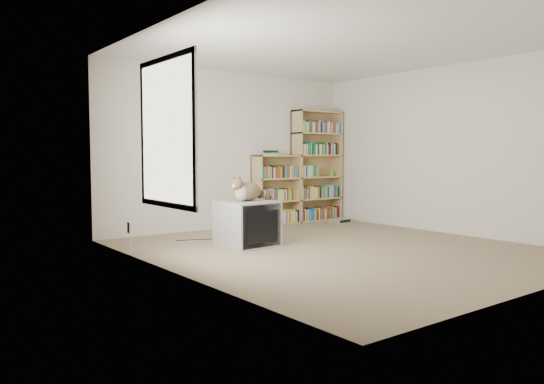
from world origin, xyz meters
TOP-DOWN VIEW (x-y plane):
  - floor at (0.00, 0.00)m, footprint 4.50×5.00m
  - wall_back at (0.00, 2.50)m, footprint 4.50×0.02m
  - wall_left at (-2.25, 0.00)m, footprint 0.02×5.00m
  - wall_right at (2.25, 0.00)m, footprint 0.02×5.00m
  - ceiling at (0.00, 0.00)m, footprint 4.50×5.00m
  - window at (-2.24, 0.20)m, footprint 0.02×1.22m
  - crt_tv at (-0.80, 0.89)m, footprint 0.71×0.65m
  - cat at (-0.70, 0.92)m, footprint 0.74×0.47m
  - bookcase_tall at (1.71, 2.36)m, footprint 0.97×0.30m
  - bookcase_short at (0.80, 2.36)m, footprint 0.85×0.30m
  - book_stack at (0.71, 2.37)m, footprint 0.18×0.24m
  - green_mug at (2.06, 2.34)m, footprint 0.08×0.08m
  - framed_print at (1.76, 2.44)m, footprint 0.14×0.05m
  - dvd_player at (1.85, 1.86)m, footprint 0.36×0.27m
  - wall_outlet at (-2.24, 1.23)m, footprint 0.01×0.08m
  - floor_cables at (-0.36, 1.62)m, footprint 1.20×0.70m

SIDE VIEW (x-z plane):
  - floor at x=0.00m, z-range -0.01..0.01m
  - floor_cables at x=-0.36m, z-range 0.00..0.01m
  - dvd_player at x=1.85m, z-range 0.00..0.08m
  - crt_tv at x=-0.80m, z-range 0.00..0.58m
  - wall_outlet at x=-2.24m, z-range 0.26..0.39m
  - bookcase_short at x=0.80m, z-range -0.05..1.12m
  - cat at x=-0.70m, z-range 0.40..0.94m
  - green_mug at x=2.06m, z-range 0.79..0.88m
  - framed_print at x=1.76m, z-range 0.79..0.98m
  - bookcase_tall at x=1.71m, z-range -0.05..1.89m
  - book_stack at x=0.71m, z-range 1.17..1.25m
  - wall_back at x=0.00m, z-range 0.00..2.50m
  - wall_left at x=-2.25m, z-range 0.00..2.50m
  - wall_right at x=2.25m, z-range 0.00..2.50m
  - window at x=-2.24m, z-range 0.64..2.16m
  - ceiling at x=0.00m, z-range 2.49..2.51m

